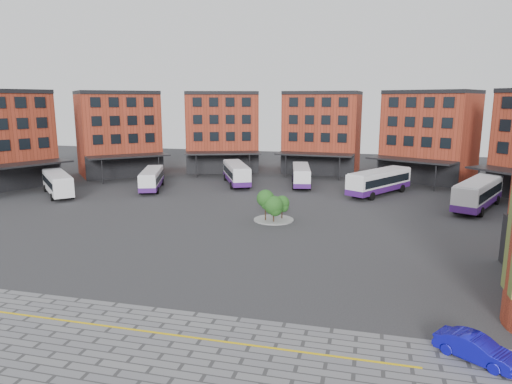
% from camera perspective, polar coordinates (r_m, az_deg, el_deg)
% --- Properties ---
extents(ground, '(160.00, 160.00, 0.00)m').
position_cam_1_polar(ground, '(39.83, -4.24, -7.67)').
color(ground, '#28282B').
rests_on(ground, ground).
extents(yellow_line, '(26.00, 0.15, 0.02)m').
position_cam_1_polar(yellow_line, '(27.17, -9.75, -17.25)').
color(yellow_line, gold).
rests_on(yellow_line, paving_zone).
extents(main_building, '(94.14, 42.48, 14.60)m').
position_cam_1_polar(main_building, '(76.04, 1.36, 7.03)').
color(main_building, maroon).
rests_on(main_building, ground).
extents(tree_island, '(4.40, 4.40, 3.50)m').
position_cam_1_polar(tree_island, '(49.49, 2.16, -1.62)').
color(tree_island, gray).
rests_on(tree_island, ground).
extents(bus_a, '(9.67, 9.62, 3.14)m').
position_cam_1_polar(bus_a, '(69.03, -23.57, 1.15)').
color(bus_a, white).
rests_on(bus_a, ground).
extents(bus_b, '(5.84, 10.77, 2.98)m').
position_cam_1_polar(bus_b, '(69.13, -12.90, 1.63)').
color(bus_b, white).
rests_on(bus_b, ground).
extents(bus_c, '(7.43, 11.76, 3.31)m').
position_cam_1_polar(bus_c, '(71.57, -2.47, 2.37)').
color(bus_c, white).
rests_on(bus_c, ground).
extents(bus_d, '(4.37, 11.10, 3.05)m').
position_cam_1_polar(bus_d, '(70.89, 5.66, 2.13)').
color(bus_d, white).
rests_on(bus_d, ground).
extents(bus_e, '(8.94, 11.91, 3.46)m').
position_cam_1_polar(bus_e, '(65.89, 15.17, 1.28)').
color(bus_e, white).
rests_on(bus_e, ground).
extents(bus_f, '(7.89, 12.64, 3.55)m').
position_cam_1_polar(bus_f, '(61.46, 26.02, -0.15)').
color(bus_f, silver).
rests_on(bus_f, ground).
extents(blue_car, '(4.09, 3.38, 1.32)m').
position_cam_1_polar(blue_car, '(26.82, 25.78, -17.18)').
color(blue_car, '#0C0C9E').
rests_on(blue_car, ground).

